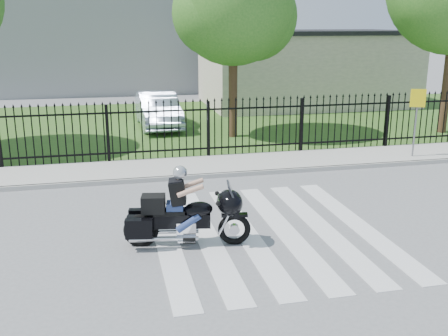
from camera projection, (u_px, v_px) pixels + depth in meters
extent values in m
plane|color=slate|center=(266.00, 232.00, 10.56)|extent=(120.00, 120.00, 0.00)
cube|color=#ADAAA3|center=(215.00, 166.00, 15.24)|extent=(40.00, 2.00, 0.12)
cube|color=#ADAAA3|center=(223.00, 175.00, 14.30)|extent=(40.00, 0.12, 0.12)
cube|color=#2B561D|center=(181.00, 124.00, 21.83)|extent=(40.00, 12.00, 0.02)
cube|color=black|center=(208.00, 148.00, 16.10)|extent=(26.00, 0.04, 0.05)
cube|color=black|center=(208.00, 109.00, 15.78)|extent=(26.00, 0.04, 0.05)
cylinder|color=#382316|center=(233.00, 80.00, 18.78)|extent=(0.32, 0.32, 4.16)
sphere|color=#29631C|center=(233.00, 4.00, 18.08)|extent=(4.20, 4.20, 4.20)
cylinder|color=#382316|center=(448.00, 69.00, 19.45)|extent=(0.32, 0.32, 4.80)
cube|color=beige|center=(305.00, 70.00, 26.61)|extent=(10.00, 6.00, 3.50)
cube|color=black|center=(307.00, 32.00, 26.11)|extent=(10.20, 6.20, 0.20)
torus|color=black|center=(234.00, 229.00, 9.93)|extent=(0.64, 0.23, 0.62)
torus|color=black|center=(141.00, 231.00, 9.86)|extent=(0.67, 0.25, 0.66)
cube|color=black|center=(179.00, 220.00, 9.83)|extent=(1.20, 0.42, 0.27)
ellipsoid|color=black|center=(198.00, 210.00, 9.79)|extent=(0.62, 0.46, 0.30)
cube|color=black|center=(169.00, 212.00, 9.78)|extent=(0.63, 0.39, 0.09)
cube|color=silver|center=(187.00, 228.00, 9.88)|extent=(0.40, 0.33, 0.27)
ellipsoid|color=black|center=(230.00, 203.00, 9.79)|extent=(0.60, 0.73, 0.49)
cube|color=black|center=(153.00, 204.00, 9.72)|extent=(0.49, 0.42, 0.33)
cube|color=navy|center=(175.00, 206.00, 9.75)|extent=(0.35, 0.32, 0.16)
sphere|color=#B1B4B9|center=(180.00, 173.00, 9.58)|extent=(0.26, 0.26, 0.26)
imported|color=#AEBCDB|center=(158.00, 110.00, 20.87)|extent=(1.60, 4.27, 1.39)
cylinder|color=slate|center=(415.00, 125.00, 15.83)|extent=(0.05, 0.05, 1.97)
cube|color=yellow|center=(418.00, 98.00, 15.59)|extent=(0.43, 0.19, 0.54)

